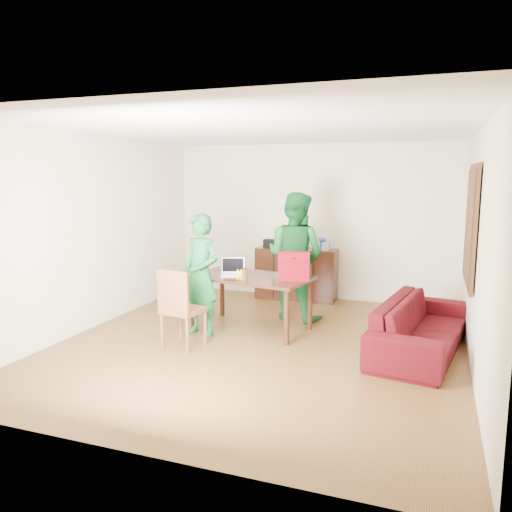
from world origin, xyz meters
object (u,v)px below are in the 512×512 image
at_px(person_near, 201,275).
at_px(red_bag, 294,269).
at_px(laptop, 233,272).
at_px(sofa, 421,326).
at_px(person_far, 295,256).
at_px(bottle, 245,274).
at_px(chair, 183,324).
at_px(table, 251,283).

xyz_separation_m(person_near, red_bag, (1.19, 0.40, 0.09)).
distance_m(laptop, sofa, 2.59).
bearing_deg(person_far, person_near, 66.27).
bearing_deg(laptop, person_near, -147.03).
bearing_deg(person_far, bottle, 86.63).
bearing_deg(bottle, person_near, -171.08).
height_order(person_near, laptop, person_near).
relative_size(person_near, laptop, 4.21).
bearing_deg(bottle, chair, -133.65).
bearing_deg(laptop, bottle, -68.01).
distance_m(person_far, sofa, 2.16).
xyz_separation_m(person_near, person_far, (0.98, 1.21, 0.13)).
xyz_separation_m(chair, person_near, (-0.00, 0.54, 0.53)).
distance_m(person_near, sofa, 2.91).
bearing_deg(person_near, table, 58.29).
bearing_deg(red_bag, bottle, -167.79).
bearing_deg(chair, laptop, 82.51).
height_order(person_near, red_bag, person_near).
bearing_deg(laptop, red_bag, -22.77).
xyz_separation_m(table, sofa, (2.29, -0.15, -0.35)).
bearing_deg(laptop, table, -11.97).
bearing_deg(sofa, red_bag, 96.55).
bearing_deg(chair, person_near, 99.93).
xyz_separation_m(table, person_near, (-0.56, -0.46, 0.16)).
height_order(red_bag, sofa, red_bag).
height_order(chair, sofa, chair).
distance_m(chair, person_far, 2.11).
height_order(table, sofa, table).
relative_size(bottle, sofa, 0.09).
xyz_separation_m(laptop, bottle, (0.31, -0.32, 0.05)).
bearing_deg(laptop, sofa, -23.96).
height_order(person_far, red_bag, person_far).
height_order(chair, person_near, person_near).
relative_size(person_near, red_bag, 3.99).
bearing_deg(red_bag, laptop, 163.51).
distance_m(bottle, red_bag, 0.66).
xyz_separation_m(chair, red_bag, (1.19, 0.93, 0.62)).
relative_size(chair, laptop, 2.58).
distance_m(person_near, person_far, 1.56).
xyz_separation_m(person_far, bottle, (-0.38, -1.11, -0.10)).
bearing_deg(red_bag, person_near, -176.69).
bearing_deg(red_bag, table, 159.10).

